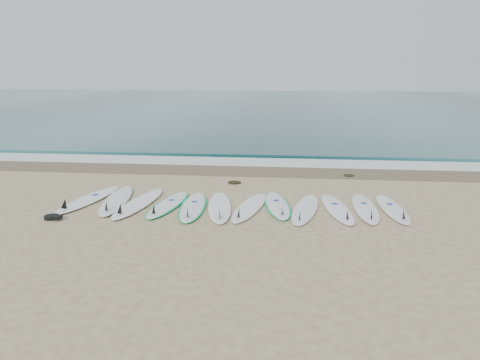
# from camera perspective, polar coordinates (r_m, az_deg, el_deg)

# --- Properties ---
(ground) EXTENTS (120.00, 120.00, 0.00)m
(ground) POSITION_cam_1_polar(r_m,az_deg,el_deg) (11.33, -0.47, -3.30)
(ground) COLOR tan
(ocean) EXTENTS (120.00, 55.00, 0.03)m
(ocean) POSITION_cam_1_polar(r_m,az_deg,el_deg) (43.41, 4.60, 9.12)
(ocean) COLOR #1E5153
(ocean) RESTS_ON ground
(wet_sand_band) EXTENTS (120.00, 1.80, 0.01)m
(wet_sand_band) POSITION_cam_1_polar(r_m,az_deg,el_deg) (15.28, 1.32, 1.13)
(wet_sand_band) COLOR brown
(wet_sand_band) RESTS_ON ground
(foam_band) EXTENTS (120.00, 1.40, 0.04)m
(foam_band) POSITION_cam_1_polar(r_m,az_deg,el_deg) (16.64, 1.74, 2.20)
(foam_band) COLOR silver
(foam_band) RESTS_ON ground
(wave_crest) EXTENTS (120.00, 1.00, 0.10)m
(wave_crest) POSITION_cam_1_polar(r_m,az_deg,el_deg) (18.10, 2.12, 3.21)
(wave_crest) COLOR #1E5153
(wave_crest) RESTS_ON ground
(surfboard_0) EXTENTS (1.00, 2.78, 0.35)m
(surfboard_0) POSITION_cam_1_polar(r_m,az_deg,el_deg) (12.36, -18.09, -2.26)
(surfboard_0) COLOR white
(surfboard_0) RESTS_ON ground
(surfboard_1) EXTENTS (0.98, 2.86, 0.36)m
(surfboard_1) POSITION_cam_1_polar(r_m,az_deg,el_deg) (12.07, -14.88, -2.41)
(surfboard_1) COLOR silver
(surfboard_1) RESTS_ON ground
(surfboard_2) EXTENTS (0.85, 2.81, 0.35)m
(surfboard_2) POSITION_cam_1_polar(r_m,az_deg,el_deg) (11.68, -12.37, -2.79)
(surfboard_2) COLOR white
(surfboard_2) RESTS_ON ground
(surfboard_3) EXTENTS (0.85, 2.49, 0.31)m
(surfboard_3) POSITION_cam_1_polar(r_m,az_deg,el_deg) (11.51, -8.81, -2.96)
(surfboard_3) COLOR white
(surfboard_3) RESTS_ON ground
(surfboard_4) EXTENTS (0.82, 2.60, 0.32)m
(surfboard_4) POSITION_cam_1_polar(r_m,az_deg,el_deg) (11.25, -5.78, -3.24)
(surfboard_4) COLOR white
(surfboard_4) RESTS_ON ground
(surfboard_5) EXTENTS (0.95, 2.71, 0.34)m
(surfboard_5) POSITION_cam_1_polar(r_m,az_deg,el_deg) (11.13, -2.49, -3.31)
(surfboard_5) COLOR white
(surfboard_5) RESTS_ON ground
(surfboard_6) EXTENTS (0.96, 2.62, 0.33)m
(surfboard_6) POSITION_cam_1_polar(r_m,az_deg,el_deg) (11.09, 1.10, -3.36)
(surfboard_6) COLOR white
(surfboard_6) RESTS_ON ground
(surfboard_7) EXTENTS (0.95, 2.50, 0.31)m
(surfboard_7) POSITION_cam_1_polar(r_m,az_deg,el_deg) (11.36, 4.58, -3.05)
(surfboard_7) COLOR white
(surfboard_7) RESTS_ON ground
(surfboard_8) EXTENTS (0.94, 2.64, 0.33)m
(surfboard_8) POSITION_cam_1_polar(r_m,az_deg,el_deg) (11.06, 7.92, -3.54)
(surfboard_8) COLOR white
(surfboard_8) RESTS_ON ground
(surfboard_9) EXTENTS (0.88, 2.57, 0.32)m
(surfboard_9) POSITION_cam_1_polar(r_m,az_deg,el_deg) (11.22, 11.83, -3.46)
(surfboard_9) COLOR white
(surfboard_9) RESTS_ON ground
(surfboard_10) EXTENTS (0.55, 2.55, 0.33)m
(surfboard_10) POSITION_cam_1_polar(r_m,az_deg,el_deg) (11.42, 15.05, -3.34)
(surfboard_10) COLOR white
(surfboard_10) RESTS_ON ground
(surfboard_11) EXTENTS (0.65, 2.46, 0.31)m
(surfboard_11) POSITION_cam_1_polar(r_m,az_deg,el_deg) (11.55, 18.16, -3.38)
(surfboard_11) COLOR white
(surfboard_11) RESTS_ON ground
(seaweed_near) EXTENTS (0.40, 0.31, 0.08)m
(seaweed_near) POSITION_cam_1_polar(r_m,az_deg,el_deg) (13.60, -0.68, -0.27)
(seaweed_near) COLOR black
(seaweed_near) RESTS_ON ground
(seaweed_far) EXTENTS (0.34, 0.26, 0.07)m
(seaweed_far) POSITION_cam_1_polar(r_m,az_deg,el_deg) (14.89, 13.15, 0.56)
(seaweed_far) COLOR black
(seaweed_far) RESTS_ON ground
(leash_coil) EXTENTS (0.46, 0.36, 0.11)m
(leash_coil) POSITION_cam_1_polar(r_m,az_deg,el_deg) (11.21, -21.83, -4.22)
(leash_coil) COLOR black
(leash_coil) RESTS_ON ground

